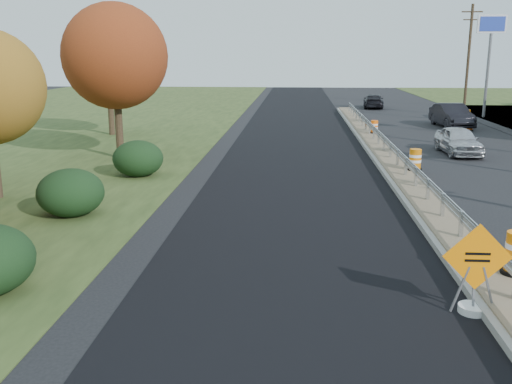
# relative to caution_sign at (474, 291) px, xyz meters

# --- Properties ---
(ground) EXTENTS (140.00, 140.00, 0.00)m
(ground) POSITION_rel_caution_sign_xyz_m (0.90, 6.24, -0.47)
(ground) COLOR black
(ground) RESTS_ON ground
(milled_overlay) EXTENTS (7.20, 120.00, 0.01)m
(milled_overlay) POSITION_rel_caution_sign_xyz_m (-3.50, 16.24, -0.47)
(milled_overlay) COLOR black
(milled_overlay) RESTS_ON ground
(median) EXTENTS (1.60, 55.00, 0.23)m
(median) POSITION_rel_caution_sign_xyz_m (0.90, 14.24, -0.36)
(median) COLOR gray
(median) RESTS_ON ground
(guardrail) EXTENTS (0.10, 46.15, 0.72)m
(guardrail) POSITION_rel_caution_sign_xyz_m (0.90, 15.24, 0.26)
(guardrail) COLOR silver
(guardrail) RESTS_ON median
(pylon_sign_north) EXTENTS (2.20, 0.30, 7.90)m
(pylon_sign_north) POSITION_rel_caution_sign_xyz_m (11.40, 36.24, 6.00)
(pylon_sign_north) COLOR slate
(pylon_sign_north) RESTS_ON ground
(utility_pole_north) EXTENTS (1.90, 0.26, 9.40)m
(utility_pole_north) POSITION_rel_caution_sign_xyz_m (12.40, 45.24, 4.46)
(utility_pole_north) COLOR #473523
(utility_pole_north) RESTS_ON ground
(hedge_mid) EXTENTS (2.09, 2.09, 1.52)m
(hedge_mid) POSITION_rel_caution_sign_xyz_m (-10.60, 6.24, 0.29)
(hedge_mid) COLOR black
(hedge_mid) RESTS_ON ground
(hedge_north) EXTENTS (2.09, 2.09, 1.52)m
(hedge_north) POSITION_rel_caution_sign_xyz_m (-10.10, 12.24, 0.29)
(hedge_north) COLOR black
(hedge_north) RESTS_ON ground
(tree_near_red) EXTENTS (4.95, 4.95, 7.35)m
(tree_near_red) POSITION_rel_caution_sign_xyz_m (-12.10, 16.24, 4.39)
(tree_near_red) COLOR #473523
(tree_near_red) RESTS_ON ground
(tree_near_back) EXTENTS (4.29, 4.29, 6.37)m
(tree_near_back) POSITION_rel_caution_sign_xyz_m (-15.10, 24.24, 3.74)
(tree_near_back) COLOR #473523
(tree_near_back) RESTS_ON ground
(caution_sign) EXTENTS (1.34, 0.56, 1.85)m
(caution_sign) POSITION_rel_caution_sign_xyz_m (0.00, 0.00, 0.00)
(caution_sign) COLOR white
(caution_sign) RESTS_ON ground
(barrel_median_mid) EXTENTS (0.61, 0.61, 0.89)m
(barrel_median_mid) POSITION_rel_caution_sign_xyz_m (1.45, 13.23, 0.19)
(barrel_median_mid) COLOR black
(barrel_median_mid) RESTS_ON median
(barrel_median_far) EXTENTS (0.53, 0.53, 0.78)m
(barrel_median_far) POSITION_rel_caution_sign_xyz_m (1.23, 24.60, 0.13)
(barrel_median_far) COLOR black
(barrel_median_far) RESTS_ON median
(barrel_shoulder_mid) EXTENTS (0.55, 0.55, 0.81)m
(barrel_shoulder_mid) POSITION_rel_caution_sign_xyz_m (7.90, 27.91, -0.08)
(barrel_shoulder_mid) COLOR black
(barrel_shoulder_mid) RESTS_ON ground
(barrel_shoulder_far) EXTENTS (0.55, 0.55, 0.81)m
(barrel_shoulder_far) POSITION_rel_caution_sign_xyz_m (9.51, 34.07, -0.08)
(barrel_shoulder_far) COLOR black
(barrel_shoulder_far) RESTS_ON ground
(car_silver) EXTENTS (1.81, 4.13, 1.39)m
(car_silver) POSITION_rel_caution_sign_xyz_m (4.70, 18.70, 0.22)
(car_silver) COLOR #BCBCC1
(car_silver) RESTS_ON ground
(car_dark_mid) EXTENTS (2.13, 5.05, 1.62)m
(car_dark_mid) POSITION_rel_caution_sign_xyz_m (7.20, 29.80, 0.34)
(car_dark_mid) COLOR black
(car_dark_mid) RESTS_ON ground
(car_dark_far) EXTENTS (2.23, 4.57, 1.28)m
(car_dark_far) POSITION_rel_caution_sign_xyz_m (3.61, 43.68, 0.17)
(car_dark_far) COLOR black
(car_dark_far) RESTS_ON ground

